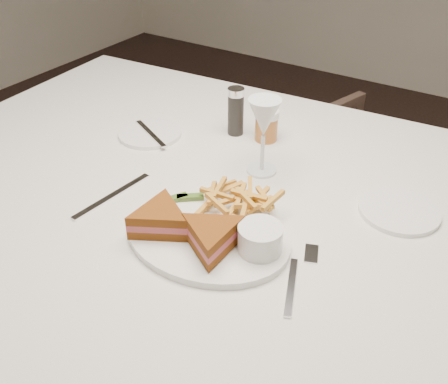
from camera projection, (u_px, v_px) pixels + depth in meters
ground at (240, 369)px, 1.57m from camera, size 5.00×5.00×0.00m
table at (235, 321)px, 1.25m from camera, size 1.71×1.20×0.75m
chair_far at (366, 186)px, 1.90m from camera, size 0.70×0.67×0.59m
table_setting at (229, 195)px, 0.99m from camera, size 0.79×0.61×0.18m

